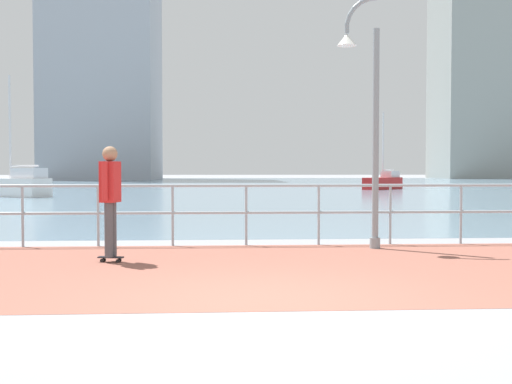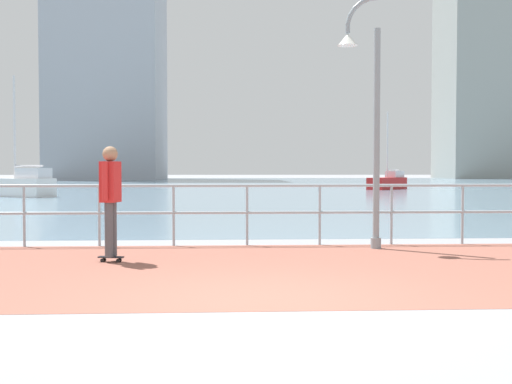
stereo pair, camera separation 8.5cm
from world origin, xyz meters
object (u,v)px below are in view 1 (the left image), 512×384
object	(u,v)px
skateboarder	(110,192)
sailboat_ivory	(384,182)
lamppost	(366,110)
sailboat_blue	(13,185)

from	to	relation	value
skateboarder	sailboat_ivory	xyz separation A→B (m)	(13.57, 35.06, -0.57)
lamppost	sailboat_blue	size ratio (longest dim) A/B	0.72
skateboarder	sailboat_blue	world-z (taller)	sailboat_blue
lamppost	sailboat_blue	bearing A→B (deg)	120.82
sailboat_blue	sailboat_ivory	world-z (taller)	sailboat_blue
skateboarder	sailboat_ivory	size ratio (longest dim) A/B	0.33
skateboarder	sailboat_ivory	bearing A→B (deg)	68.84
sailboat_ivory	lamppost	bearing A→B (deg)	-105.29
skateboarder	sailboat_ivory	distance (m)	37.60
sailboat_blue	sailboat_ivory	size ratio (longest dim) A/B	1.15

